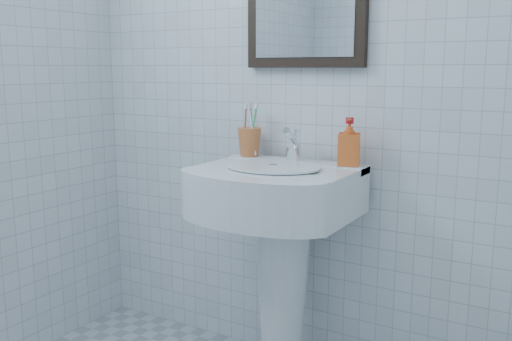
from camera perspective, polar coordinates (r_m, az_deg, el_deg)
The scene contains 5 objects.
wall_back at distance 2.28m, azimuth 6.16°, elevation 10.44°, with size 2.20×0.02×2.50m, color silver.
washbasin at distance 2.20m, azimuth 2.39°, elevation -6.77°, with size 0.58×0.42×0.89m.
faucet at distance 2.22m, azimuth 3.74°, elevation 2.32°, with size 0.06×0.12×0.14m.
toothbrush_cup at distance 2.35m, azimuth -0.66°, elevation 2.87°, with size 0.10×0.10×0.12m, color #BE6130, non-canonical shape.
soap_dispenser at distance 2.14m, azimuth 9.30°, elevation 2.86°, with size 0.08×0.08×0.18m, color #E94716.
Camera 1 is at (0.95, -0.87, 1.24)m, focal length 40.00 mm.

